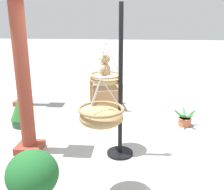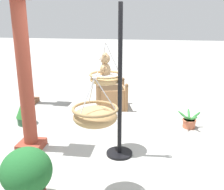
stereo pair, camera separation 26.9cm
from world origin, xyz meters
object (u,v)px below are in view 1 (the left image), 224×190
(potted_plant_bushy_green, at_px, (185,120))
(potted_plant_trailing_ivy, at_px, (33,178))
(greenhouse_pillar_right, at_px, (18,55))
(display_pole_central, at_px, (120,111))
(hanging_basket_left_high, at_px, (101,116))
(teddy_bear, at_px, (104,67))
(wooden_planter_box, at_px, (106,97))
(potted_plant_small_succulent, at_px, (20,112))
(greenhouse_pillar_left, at_px, (23,79))
(hanging_basket_with_teddy, at_px, (106,78))

(potted_plant_bushy_green, relative_size, potted_plant_trailing_ivy, 0.69)
(greenhouse_pillar_right, xyz_separation_m, potted_plant_trailing_ivy, (-3.74, -1.72, -0.88))
(display_pole_central, distance_m, hanging_basket_left_high, 1.11)
(teddy_bear, bearing_deg, wooden_planter_box, 5.68)
(potted_plant_small_succulent, bearing_deg, greenhouse_pillar_left, -150.26)
(greenhouse_pillar_left, height_order, greenhouse_pillar_right, greenhouse_pillar_right)
(hanging_basket_left_high, bearing_deg, greenhouse_pillar_left, 53.21)
(greenhouse_pillar_right, bearing_deg, potted_plant_trailing_ivy, -155.38)
(display_pole_central, bearing_deg, potted_plant_bushy_green, -44.54)
(hanging_basket_with_teddy, relative_size, hanging_basket_left_high, 1.11)
(potted_plant_bushy_green, bearing_deg, greenhouse_pillar_left, 114.88)
(wooden_planter_box, bearing_deg, potted_plant_trailing_ivy, 172.54)
(hanging_basket_left_high, height_order, potted_plant_small_succulent, hanging_basket_left_high)
(hanging_basket_left_high, xyz_separation_m, greenhouse_pillar_right, (3.41, 2.51, 0.19))
(display_pole_central, relative_size, potted_plant_small_succulent, 3.88)
(display_pole_central, xyz_separation_m, potted_plant_bushy_green, (1.33, -1.30, -0.66))
(hanging_basket_with_teddy, relative_size, potted_plant_small_succulent, 1.05)
(wooden_planter_box, relative_size, potted_plant_small_succulent, 1.36)
(potted_plant_bushy_green, bearing_deg, hanging_basket_left_high, 148.09)
(teddy_bear, distance_m, potted_plant_small_succulent, 2.36)
(teddy_bear, relative_size, wooden_planter_box, 0.47)
(hanging_basket_with_teddy, distance_m, hanging_basket_left_high, 1.22)
(display_pole_central, bearing_deg, hanging_basket_left_high, 170.50)
(potted_plant_trailing_ivy, bearing_deg, greenhouse_pillar_left, 23.57)
(wooden_planter_box, relative_size, potted_plant_bushy_green, 1.71)
(greenhouse_pillar_left, relative_size, greenhouse_pillar_right, 0.98)
(hanging_basket_left_high, xyz_separation_m, potted_plant_small_succulent, (2.06, 1.97, -0.78))
(hanging_basket_with_teddy, bearing_deg, wooden_planter_box, 6.24)
(greenhouse_pillar_left, relative_size, potted_plant_trailing_ivy, 3.52)
(potted_plant_bushy_green, height_order, potted_plant_small_succulent, potted_plant_small_succulent)
(teddy_bear, distance_m, greenhouse_pillar_left, 1.32)
(greenhouse_pillar_right, relative_size, potted_plant_bushy_green, 5.21)
(display_pole_central, xyz_separation_m, greenhouse_pillar_left, (-0.01, 1.57, 0.49))
(greenhouse_pillar_right, height_order, potted_plant_trailing_ivy, greenhouse_pillar_right)
(greenhouse_pillar_right, distance_m, potted_plant_small_succulent, 1.75)
(hanging_basket_with_teddy, height_order, hanging_basket_left_high, hanging_basket_with_teddy)
(teddy_bear, bearing_deg, greenhouse_pillar_right, 47.59)
(greenhouse_pillar_right, xyz_separation_m, potted_plant_bushy_green, (-1.03, -3.99, -1.17))
(teddy_bear, bearing_deg, potted_plant_trailing_ivy, 155.63)
(greenhouse_pillar_left, xyz_separation_m, potted_plant_small_succulent, (1.01, 0.58, -0.96))
(hanging_basket_with_teddy, xyz_separation_m, wooden_planter_box, (2.15, 0.24, -1.00))
(greenhouse_pillar_left, bearing_deg, potted_plant_bushy_green, -65.12)
(teddy_bear, distance_m, greenhouse_pillar_right, 3.27)
(hanging_basket_with_teddy, xyz_separation_m, teddy_bear, (0.00, 0.02, 0.18))
(teddy_bear, relative_size, greenhouse_pillar_left, 0.15)
(display_pole_central, relative_size, greenhouse_pillar_left, 0.95)
(potted_plant_bushy_green, distance_m, potted_plant_trailing_ivy, 3.55)
(wooden_planter_box, bearing_deg, display_pole_central, -168.09)
(wooden_planter_box, bearing_deg, potted_plant_small_succulent, 127.97)
(display_pole_central, relative_size, greenhouse_pillar_right, 0.93)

